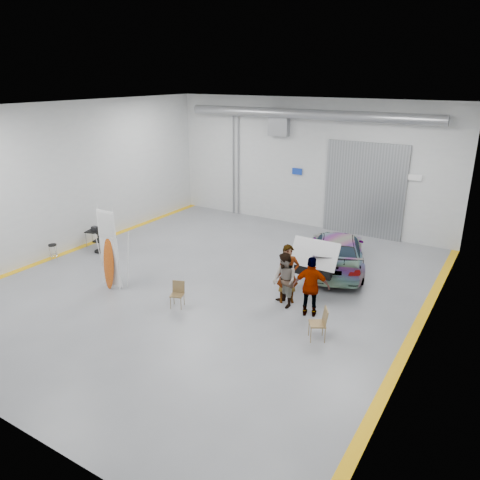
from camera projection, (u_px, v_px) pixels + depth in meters
The scene contains 13 objects.
ground at pixel (212, 283), 16.50m from camera, with size 16.00×16.00×0.00m, color slate.
room_shell at pixel (250, 159), 16.79m from camera, with size 14.02×16.18×6.01m.
sedan_car at pixel (337, 251), 17.56m from camera, with size 1.96×4.81×1.39m, color silver.
person_a at pixel (288, 274), 14.85m from camera, with size 0.71×0.47×1.95m, color #92714F.
person_b at pixel (284, 280), 14.61m from camera, with size 0.87×0.66×1.77m, color slate.
person_c at pixel (311, 287), 14.02m from camera, with size 1.10×0.45×1.90m, color #A35836.
surfboard_display at pixel (109, 256), 15.76m from camera, with size 0.83×0.24×2.94m.
folding_chair_near at pixel (178, 300), 14.75m from camera, with size 0.51×0.54×0.83m.
folding_chair_far at pixel (317, 330), 12.94m from camera, with size 0.60×0.73×0.95m.
shop_stool at pixel (53, 252), 18.46m from camera, with size 0.34×0.34×0.66m.
work_table at pixel (98, 231), 19.84m from camera, with size 1.17×0.78×0.88m.
office_chair at pixel (101, 241), 19.34m from camera, with size 0.53×0.56×0.98m.
trunk_lid at pixel (315, 251), 15.59m from camera, with size 1.63×0.99×0.04m, color silver.
Camera 1 is at (8.71, -12.28, 6.97)m, focal length 35.00 mm.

